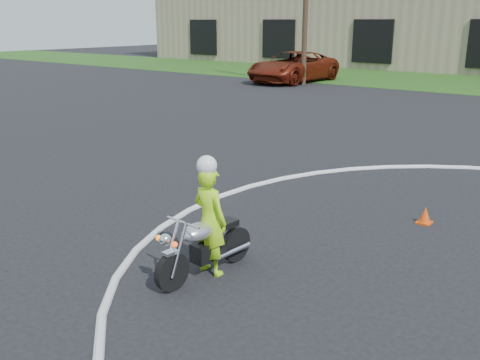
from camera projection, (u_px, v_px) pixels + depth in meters
The scene contains 4 objects.
primary_motorcycle at pixel (204, 246), 7.26m from camera, with size 0.61×1.73×0.91m.
rider_primary_grp at pixel (210, 217), 7.26m from camera, with size 0.59×0.41×1.69m.
pickup_grp at pixel (293, 67), 30.62m from camera, with size 3.10×6.29×1.72m.
warehouse at pixel (393, 11), 44.48m from camera, with size 41.00×17.00×8.30m.
Camera 1 is at (0.52, -4.68, 3.37)m, focal length 40.00 mm.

